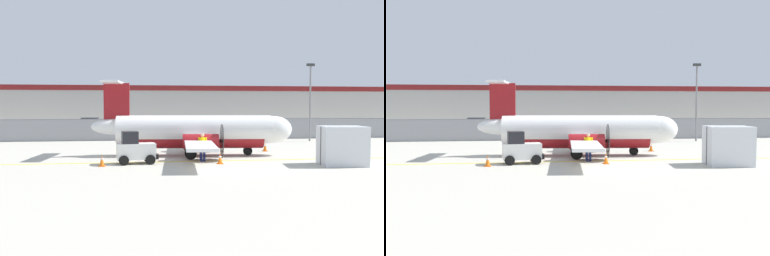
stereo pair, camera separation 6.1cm
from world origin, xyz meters
TOP-DOWN VIEW (x-y plane):
  - ground_plane at (0.00, 2.00)m, footprint 140.00×140.00m
  - perimeter_fence at (0.00, 18.00)m, footprint 98.00×0.10m
  - parking_lot_strip at (0.00, 29.50)m, footprint 98.00×17.00m
  - background_building at (0.00, 47.99)m, footprint 91.00×8.10m
  - commuter_airplane at (-0.68, 4.97)m, footprint 13.55×16.08m
  - baggage_tug at (-4.86, 1.45)m, footprint 2.43×1.58m
  - ground_crew_worker at (-0.84, 1.90)m, footprint 0.54×0.44m
  - cargo_container at (6.73, -0.71)m, footprint 2.67×2.34m
  - traffic_cone_near_left at (-6.69, 0.59)m, footprint 0.36×0.36m
  - traffic_cone_near_right at (4.65, 6.92)m, footprint 0.36×0.36m
  - traffic_cone_far_left at (-0.01, 0.67)m, footprint 0.36×0.36m
  - parked_car_0 at (-15.61, 23.00)m, footprint 4.26×2.12m
  - parked_car_1 at (-10.86, 35.94)m, footprint 4.31×2.23m
  - parked_car_2 at (-6.63, 32.24)m, footprint 4.22×2.04m
  - parked_car_3 at (-1.69, 24.30)m, footprint 4.33×2.29m
  - parked_car_4 at (3.26, 33.12)m, footprint 4.29×2.19m
  - parked_car_5 at (6.71, 24.99)m, footprint 4.26×2.13m
  - parked_car_6 at (10.06, 33.24)m, footprint 4.30×2.22m
  - parked_car_7 at (14.54, 25.75)m, footprint 4.22×2.04m
  - apron_light_pole at (11.50, 14.85)m, footprint 0.70×0.30m

SIDE VIEW (x-z plane):
  - ground_plane at x=0.00m, z-range 0.00..0.01m
  - parking_lot_strip at x=0.00m, z-range 0.00..0.12m
  - traffic_cone_near_left at x=-6.69m, z-range -0.01..0.63m
  - traffic_cone_near_right at x=4.65m, z-range -0.01..0.63m
  - traffic_cone_far_left at x=-0.01m, z-range -0.01..0.63m
  - baggage_tug at x=-4.86m, z-range -0.08..1.80m
  - parked_car_0 at x=-15.61m, z-range 0.10..1.68m
  - parked_car_1 at x=-10.86m, z-range 0.10..1.68m
  - parked_car_2 at x=-6.63m, z-range 0.10..1.68m
  - parked_car_3 at x=-1.69m, z-range 0.10..1.68m
  - parked_car_4 at x=3.26m, z-range 0.10..1.68m
  - parked_car_5 at x=6.71m, z-range 0.10..1.68m
  - parked_car_6 at x=10.06m, z-range 0.10..1.68m
  - parked_car_7 at x=14.54m, z-range 0.10..1.68m
  - ground_crew_worker at x=-0.84m, z-range 0.10..1.80m
  - cargo_container at x=6.73m, z-range 0.00..2.20m
  - perimeter_fence at x=0.00m, z-range 0.07..2.17m
  - commuter_airplane at x=-0.68m, z-range -0.86..4.06m
  - background_building at x=0.00m, z-range 0.01..6.51m
  - apron_light_pole at x=11.50m, z-range 0.67..7.94m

